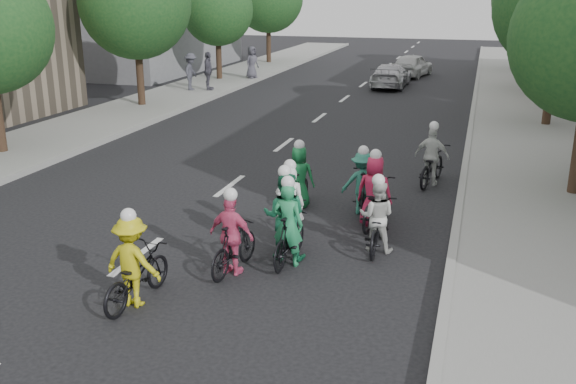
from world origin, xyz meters
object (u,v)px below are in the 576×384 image
at_px(follow_car_lead, 391,76).
at_px(follow_car_trail, 412,65).
at_px(cyclist_4, 374,199).
at_px(cyclist_7, 363,187).
at_px(cyclist_1, 285,223).
at_px(cyclist_5, 289,233).
at_px(cyclist_2, 134,269).
at_px(cyclist_9, 300,182).
at_px(cyclist_6, 377,223).
at_px(cyclist_8, 432,163).
at_px(spectator_2, 252,62).
at_px(spectator_0, 191,72).
at_px(cyclist_3, 233,242).
at_px(spectator_1, 208,71).
at_px(cyclist_0, 291,215).

xyz_separation_m(follow_car_lead, follow_car_trail, (0.62, 4.68, 0.06)).
bearing_deg(cyclist_4, cyclist_7, -57.06).
xyz_separation_m(cyclist_1, cyclist_5, (0.16, -0.27, -0.10)).
bearing_deg(cyclist_2, cyclist_7, -111.27).
bearing_deg(follow_car_lead, cyclist_9, 92.70).
distance_m(cyclist_5, cyclist_6, 1.92).
height_order(cyclist_6, follow_car_lead, cyclist_6).
distance_m(cyclist_6, cyclist_8, 5.03).
relative_size(cyclist_1, cyclist_2, 1.02).
distance_m(cyclist_5, cyclist_9, 3.47).
height_order(cyclist_8, follow_car_trail, cyclist_8).
xyz_separation_m(cyclist_2, cyclist_9, (1.26, 5.74, -0.01)).
bearing_deg(cyclist_4, cyclist_6, 106.31).
bearing_deg(spectator_2, cyclist_8, -123.63).
relative_size(cyclist_2, spectator_2, 1.04).
bearing_deg(cyclist_5, follow_car_lead, -83.50).
xyz_separation_m(cyclist_4, cyclist_8, (0.97, 3.59, -0.01)).
bearing_deg(cyclist_5, cyclist_6, -139.09).
bearing_deg(spectator_0, follow_car_lead, -68.20).
relative_size(cyclist_3, spectator_0, 0.91).
relative_size(cyclist_3, cyclist_7, 0.93).
relative_size(cyclist_2, cyclist_9, 1.12).
relative_size(cyclist_5, cyclist_8, 0.87).
bearing_deg(cyclist_1, cyclist_8, -118.70).
bearing_deg(spectator_0, spectator_2, -20.89).
height_order(cyclist_4, cyclist_7, cyclist_4).
relative_size(cyclist_6, cyclist_9, 1.12).
xyz_separation_m(cyclist_7, follow_car_lead, (-2.25, 20.49, -0.01)).
xyz_separation_m(cyclist_3, cyclist_8, (3.07, 6.88, -0.01)).
xyz_separation_m(cyclist_8, cyclist_9, (-2.94, -2.77, 0.01)).
distance_m(cyclist_6, follow_car_lead, 22.82).
height_order(cyclist_7, cyclist_9, cyclist_9).
distance_m(cyclist_6, spectator_1, 21.44).
relative_size(cyclist_0, cyclist_2, 0.96).
height_order(cyclist_0, follow_car_trail, cyclist_0).
xyz_separation_m(cyclist_8, spectator_2, (-11.64, 17.93, 0.44)).
bearing_deg(cyclist_9, cyclist_6, 135.26).
distance_m(follow_car_trail, spectator_1, 13.09).
bearing_deg(cyclist_1, follow_car_lead, -93.87).
height_order(cyclist_1, cyclist_2, cyclist_1).
distance_m(follow_car_trail, spectator_2, 9.70).
xyz_separation_m(cyclist_5, cyclist_7, (0.82, 3.33, 0.02)).
relative_size(cyclist_1, cyclist_4, 0.96).
bearing_deg(cyclist_7, cyclist_4, 109.37).
bearing_deg(cyclist_2, follow_car_trail, -87.03).
bearing_deg(cyclist_0, cyclist_8, -125.10).
bearing_deg(cyclist_0, cyclist_2, 54.52).
bearing_deg(cyclist_7, spectator_1, -64.65).
height_order(cyclist_2, follow_car_trail, cyclist_2).
distance_m(cyclist_0, cyclist_4, 2.12).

